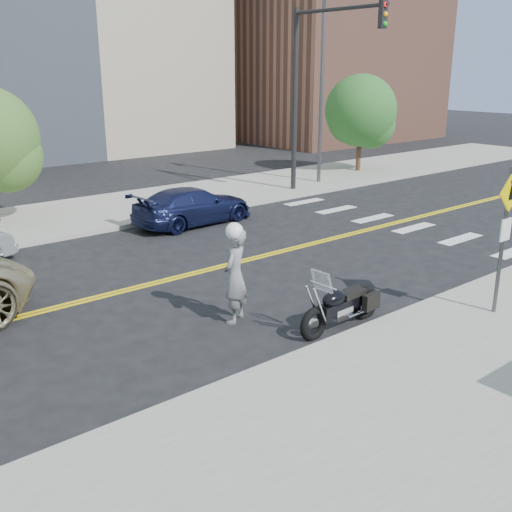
{
  "coord_description": "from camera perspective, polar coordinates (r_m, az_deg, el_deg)",
  "views": [
    {
      "loc": [
        -6.86,
        -11.98,
        4.94
      ],
      "look_at": [
        0.72,
        -2.81,
        1.2
      ],
      "focal_mm": 42.0,
      "sensor_mm": 36.0,
      "label": 1
    }
  ],
  "objects": [
    {
      "name": "ground_plane",
      "position": [
        14.67,
        -9.2,
        -2.47
      ],
      "size": [
        120.0,
        120.0,
        0.0
      ],
      "primitive_type": "plane",
      "color": "black",
      "rests_on": "ground"
    },
    {
      "name": "sidewalk_near",
      "position": [
        9.53,
        15.24,
        -13.94
      ],
      "size": [
        60.0,
        5.0,
        0.15
      ],
      "primitive_type": "cube",
      "color": "#9E9B91",
      "rests_on": "ground_plane"
    },
    {
      "name": "sidewalk_far",
      "position": [
        21.22,
        -19.63,
        3.18
      ],
      "size": [
        60.0,
        5.0,
        0.15
      ],
      "primitive_type": "cube",
      "color": "#9E9B91",
      "rests_on": "ground_plane"
    },
    {
      "name": "building_right",
      "position": [
        45.87,
        6.57,
        18.68
      ],
      "size": [
        14.0,
        12.0,
        12.0
      ],
      "primitive_type": "cube",
      "color": "#8C5947",
      "rests_on": "ground_plane"
    },
    {
      "name": "lamp_post",
      "position": [
        26.42,
        6.25,
        15.65
      ],
      "size": [
        0.16,
        0.16,
        8.0
      ],
      "primitive_type": "cylinder",
      "color": "#4C4C51",
      "rests_on": "sidewalk_far"
    },
    {
      "name": "traffic_light",
      "position": [
        23.99,
        5.34,
        16.75
      ],
      "size": [
        0.28,
        4.5,
        7.0
      ],
      "color": "black",
      "rests_on": "sidewalk_far"
    },
    {
      "name": "pedestrian_sign",
      "position": [
        12.78,
        22.64,
        2.61
      ],
      "size": [
        0.78,
        0.08,
        3.0
      ],
      "color": "#4C4C51",
      "rests_on": "sidewalk_near"
    },
    {
      "name": "motorcyclist",
      "position": [
        11.94,
        -2.03,
        -1.65
      ],
      "size": [
        0.85,
        0.77,
        2.08
      ],
      "rotation": [
        0.0,
        0.0,
        3.69
      ],
      "color": "#A0A0A4",
      "rests_on": "ground"
    },
    {
      "name": "motorcycle",
      "position": [
        11.9,
        8.21,
        -3.78
      ],
      "size": [
        2.22,
        0.77,
        1.34
      ],
      "primitive_type": null,
      "rotation": [
        0.0,
        0.0,
        0.05
      ],
      "color": "black",
      "rests_on": "ground"
    },
    {
      "name": "parked_car_blue",
      "position": [
        19.86,
        -6.02,
        4.78
      ],
      "size": [
        4.32,
        1.99,
        1.22
      ],
      "primitive_type": "imported",
      "rotation": [
        0.0,
        0.0,
        1.64
      ],
      "color": "#171E47",
      "rests_on": "ground"
    },
    {
      "name": "tree_far_b",
      "position": [
        29.74,
        9.95,
        13.47
      ],
      "size": [
        3.41,
        3.41,
        4.71
      ],
      "rotation": [
        0.0,
        0.0,
        0.24
      ],
      "color": "#382619",
      "rests_on": "ground"
    }
  ]
}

